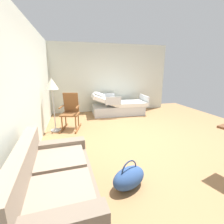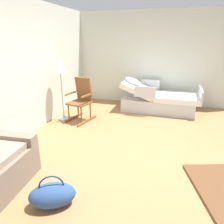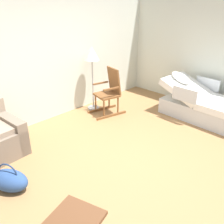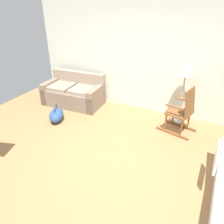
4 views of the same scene
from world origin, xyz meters
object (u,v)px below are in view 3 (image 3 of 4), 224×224
duffel_bag (10,180)px  floor_lamp (92,58)px  hospital_bed (208,107)px  rocking_chair (109,92)px

duffel_bag → floor_lamp: bearing=25.0°
floor_lamp → hospital_bed: bearing=-59.3°
rocking_chair → duffel_bag: rocking_chair is taller
rocking_chair → floor_lamp: 0.85m
rocking_chair → floor_lamp: bearing=103.8°
hospital_bed → rocking_chair: 2.17m
hospital_bed → floor_lamp: floor_lamp is taller
floor_lamp → duffel_bag: floor_lamp is taller
duffel_bag → rocking_chair: bearing=16.2°
rocking_chair → duffel_bag: (-2.79, -0.81, -0.35)m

